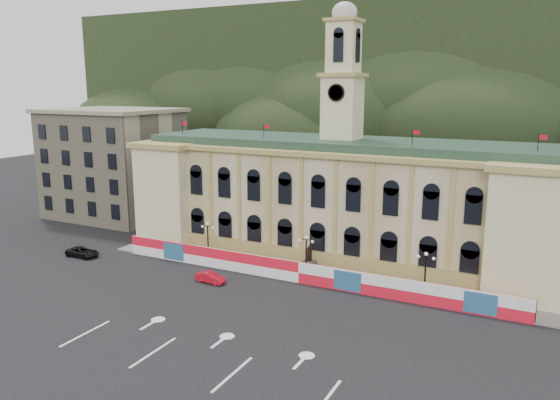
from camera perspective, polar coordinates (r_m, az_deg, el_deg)
The scene contains 13 objects.
ground at distance 52.11m, azimuth -5.24°, elevation -13.77°, with size 260.00×260.00×0.00m, color black.
lane_markings at distance 48.42m, azimuth -8.52°, elevation -15.97°, with size 26.00×10.00×0.02m, color white, non-canonical shape.
hill_ridge at distance 163.53m, azimuth 18.41°, elevation 10.27°, with size 230.00×80.00×64.00m.
city_hall at distance 73.29m, azimuth 6.21°, elevation 0.29°, with size 56.20×17.60×37.10m.
side_building_left at distance 99.06m, azimuth -16.99°, elevation 3.75°, with size 21.00×17.00×18.60m.
hoarding_fence at distance 63.84m, azimuth 2.06°, elevation -7.57°, with size 50.00×0.44×2.50m.
pavement at distance 66.56m, azimuth 2.99°, elevation -7.82°, with size 56.00×5.50×0.16m, color slate.
statue at distance 66.41m, azimuth 3.09°, elevation -6.85°, with size 1.40×1.40×3.72m.
lamp_left at distance 71.59m, azimuth -7.54°, elevation -3.96°, with size 1.96×0.44×5.15m.
lamp_center at distance 64.95m, azimuth 2.75°, elevation -5.53°, with size 1.96×0.44×5.15m.
lamp_right at distance 60.87m, azimuth 14.94°, elevation -7.15°, with size 1.96×0.44×5.15m.
red_sedan at distance 64.56m, azimuth -7.29°, elevation -8.04°, with size 3.78×1.50×1.22m, color red.
black_suv at distance 77.92m, azimuth -19.95°, elevation -5.13°, with size 4.71×2.28×1.29m, color black.
Camera 1 is at (25.35, -39.54, 22.57)m, focal length 35.00 mm.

